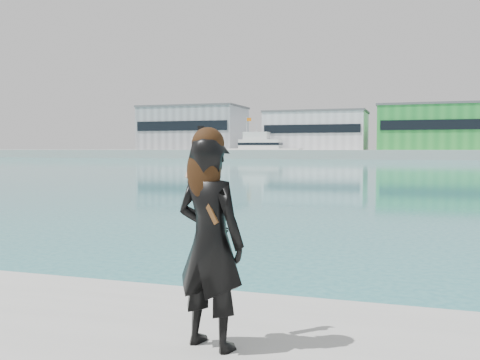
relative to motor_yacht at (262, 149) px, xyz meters
The scene contains 8 objects.
far_quay 35.32m from the motor_yacht, 20.88° to the left, with size 320.00×40.00×2.00m, color #9E9E99.
warehouse_grey_left 25.03m from the motor_yacht, 154.38° to the left, with size 26.52×16.36×11.50m.
warehouse_white 15.88m from the motor_yacht, 43.89° to the left, with size 24.48×15.35×9.50m.
warehouse_green 42.61m from the motor_yacht, 14.45° to the left, with size 30.60×16.36×10.50m.
flagpole_left 7.42m from the motor_yacht, 143.98° to the left, with size 1.28×0.16×8.00m.
motor_yacht is the anchor object (origin of this frame).
buoy_far 23.65m from the motor_yacht, 111.97° to the right, with size 0.50×0.50×0.50m, color #DEA90B.
woman 122.36m from the motor_yacht, 74.55° to the right, with size 0.64×0.51×1.62m.
Camera 1 is at (1.00, -4.08, 2.24)m, focal length 40.00 mm.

